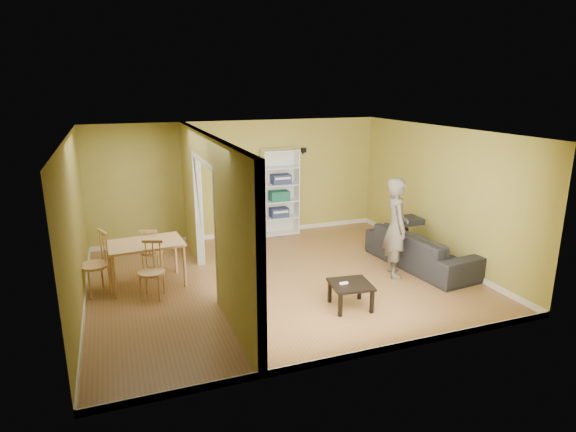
% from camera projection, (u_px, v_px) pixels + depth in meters
% --- Properties ---
extents(room_shell, '(6.50, 6.50, 6.50)m').
position_uv_depth(room_shell, '(281.00, 209.00, 8.21)').
color(room_shell, '#9B6841').
rests_on(room_shell, ground).
extents(partition, '(0.22, 5.50, 2.60)m').
position_uv_depth(partition, '(212.00, 215.00, 7.81)').
color(partition, '#A99443').
rests_on(partition, ground).
extents(wall_speaker, '(0.10, 0.10, 0.10)m').
position_uv_depth(wall_speaker, '(304.00, 150.00, 10.99)').
color(wall_speaker, black).
rests_on(wall_speaker, room_shell).
extents(sofa, '(2.44, 1.26, 0.89)m').
position_uv_depth(sofa, '(421.00, 244.00, 9.07)').
color(sofa, black).
rests_on(sofa, ground).
extents(person, '(0.91, 0.80, 2.11)m').
position_uv_depth(person, '(397.00, 219.00, 8.50)').
color(person, slate).
rests_on(person, ground).
extents(bookshelf, '(0.83, 0.36, 1.96)m').
position_uv_depth(bookshelf, '(279.00, 192.00, 10.95)').
color(bookshelf, white).
rests_on(bookshelf, ground).
extents(paper_box_navy_a, '(0.41, 0.27, 0.21)m').
position_uv_depth(paper_box_navy_a, '(279.00, 212.00, 11.01)').
color(paper_box_navy_a, navy).
rests_on(paper_box_navy_a, bookshelf).
extents(paper_box_teal, '(0.44, 0.28, 0.22)m').
position_uv_depth(paper_box_teal, '(279.00, 196.00, 10.91)').
color(paper_box_teal, '#117053').
rests_on(paper_box_teal, bookshelf).
extents(paper_box_navy_b, '(0.42, 0.28, 0.22)m').
position_uv_depth(paper_box_navy_b, '(281.00, 179.00, 10.83)').
color(paper_box_navy_b, '#32487F').
rests_on(paper_box_navy_b, bookshelf).
extents(coffee_table, '(0.60, 0.60, 0.40)m').
position_uv_depth(coffee_table, '(351.00, 287.00, 7.39)').
color(coffee_table, black).
rests_on(coffee_table, ground).
extents(game_controller, '(0.13, 0.04, 0.03)m').
position_uv_depth(game_controller, '(344.00, 283.00, 7.35)').
color(game_controller, white).
rests_on(game_controller, coffee_table).
extents(dining_table, '(1.23, 0.82, 0.77)m').
position_uv_depth(dining_table, '(146.00, 247.00, 8.15)').
color(dining_table, '#DCBC78').
rests_on(dining_table, ground).
extents(chair_left, '(0.62, 0.62, 1.05)m').
position_uv_depth(chair_left, '(94.00, 264.00, 7.86)').
color(chair_left, '#D4BF86').
rests_on(chair_left, ground).
extents(chair_near, '(0.55, 0.55, 0.93)m').
position_uv_depth(chair_near, '(151.00, 271.00, 7.71)').
color(chair_near, tan).
rests_on(chair_near, ground).
extents(chair_far, '(0.50, 0.50, 0.88)m').
position_uv_depth(chair_far, '(152.00, 250.00, 8.74)').
color(chair_far, tan).
rests_on(chair_far, ground).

